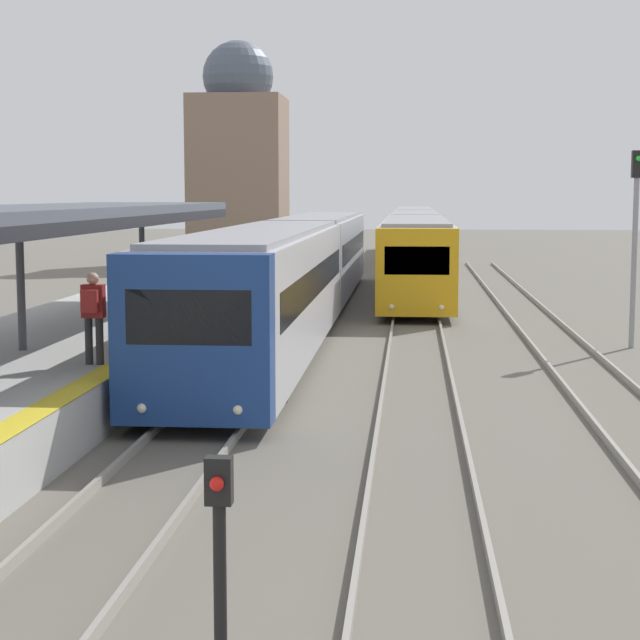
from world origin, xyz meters
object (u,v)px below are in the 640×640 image
(person_on_platform, at_px, (93,310))
(signal_post_near, at_px, (220,563))
(signal_mast_far, at_px, (635,225))
(train_far, at_px, (415,238))
(train_near, at_px, (299,266))

(person_on_platform, height_order, signal_post_near, person_on_platform)
(person_on_platform, xyz_separation_m, signal_mast_far, (11.48, 9.78, 1.27))
(person_on_platform, relative_size, signal_mast_far, 0.32)
(train_far, relative_size, signal_post_near, 22.62)
(person_on_platform, bearing_deg, signal_post_near, -68.74)
(person_on_platform, distance_m, signal_mast_far, 15.13)
(signal_mast_far, bearing_deg, train_far, 101.33)
(train_near, bearing_deg, train_far, 80.74)
(person_on_platform, height_order, train_far, train_far)
(train_near, distance_m, train_far, 23.16)
(train_near, height_order, train_far, train_near)
(train_far, height_order, signal_mast_far, signal_mast_far)
(train_far, relative_size, signal_mast_far, 9.22)
(train_near, xyz_separation_m, train_far, (3.72, 22.86, -0.05))
(person_on_platform, distance_m, train_far, 38.25)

